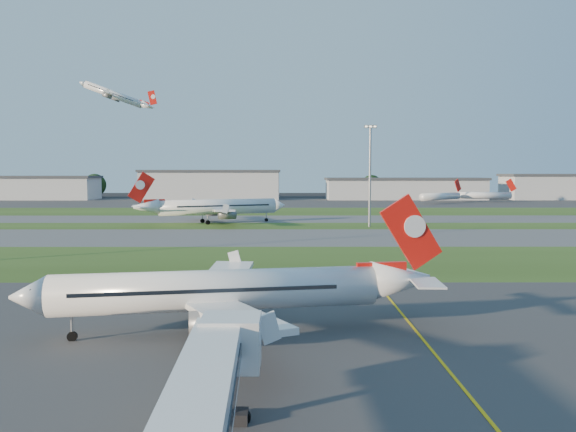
{
  "coord_description": "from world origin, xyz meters",
  "views": [
    {
      "loc": [
        -6.31,
        -34.46,
        13.8
      ],
      "look_at": [
        -5.99,
        53.39,
        7.0
      ],
      "focal_mm": 35.0,
      "sensor_mm": 36.0,
      "label": 1
    }
  ],
  "objects_px": {
    "airliner_taxiing": "(217,207)",
    "airliner_parked": "(221,291)",
    "light_mast_centre": "(370,169)",
    "mini_jet_far": "(483,195)",
    "mini_jet_near": "(441,196)"
  },
  "relations": [
    {
      "from": "airliner_taxiing",
      "to": "light_mast_centre",
      "type": "distance_m",
      "value": 42.56
    },
    {
      "from": "light_mast_centre",
      "to": "airliner_taxiing",
      "type": "bearing_deg",
      "value": 166.19
    },
    {
      "from": "mini_jet_near",
      "to": "mini_jet_far",
      "type": "xyz_separation_m",
      "value": [
        23.04,
        11.53,
        0.0
      ]
    },
    {
      "from": "light_mast_centre",
      "to": "mini_jet_far",
      "type": "bearing_deg",
      "value": 59.23
    },
    {
      "from": "airliner_taxiing",
      "to": "mini_jet_far",
      "type": "bearing_deg",
      "value": -158.59
    },
    {
      "from": "mini_jet_far",
      "to": "light_mast_centre",
      "type": "xyz_separation_m",
      "value": [
        -70.81,
        -118.94,
        11.53
      ]
    },
    {
      "from": "airliner_parked",
      "to": "airliner_taxiing",
      "type": "distance_m",
      "value": 106.05
    },
    {
      "from": "mini_jet_far",
      "to": "airliner_parked",
      "type": "bearing_deg",
      "value": -112.13
    },
    {
      "from": "mini_jet_far",
      "to": "mini_jet_near",
      "type": "bearing_deg",
      "value": -151.05
    },
    {
      "from": "airliner_parked",
      "to": "airliner_taxiing",
      "type": "relative_size",
      "value": 0.89
    },
    {
      "from": "airliner_taxiing",
      "to": "mini_jet_near",
      "type": "relative_size",
      "value": 1.61
    },
    {
      "from": "airliner_taxiing",
      "to": "airliner_parked",
      "type": "bearing_deg",
      "value": 74.05
    },
    {
      "from": "airliner_parked",
      "to": "mini_jet_near",
      "type": "relative_size",
      "value": 1.44
    },
    {
      "from": "airliner_taxiing",
      "to": "mini_jet_near",
      "type": "bearing_deg",
      "value": -155.12
    },
    {
      "from": "airliner_parked",
      "to": "airliner_taxiing",
      "type": "bearing_deg",
      "value": 87.69
    }
  ]
}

